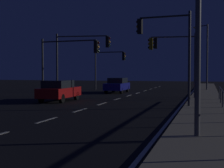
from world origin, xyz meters
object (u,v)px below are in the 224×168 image
object	(u,v)px
traffic_light_mid_right	(68,55)
traffic_light_near_left	(178,52)
traffic_light_far_left	(80,52)
street_lamp_corner	(205,51)
traffic_light_far_center	(109,62)
car	(59,90)
car_oncoming	(117,85)
traffic_light_mid_left	(174,53)
traffic_light_near_right	(167,41)

from	to	relation	value
traffic_light_mid_right	traffic_light_near_left	world-z (taller)	traffic_light_near_left
traffic_light_far_left	street_lamp_corner	bearing A→B (deg)	51.03
traffic_light_far_center	car	bearing A→B (deg)	-87.33
car_oncoming	street_lamp_corner	world-z (taller)	street_lamp_corner
traffic_light_mid_right	traffic_light_far_center	bearing A→B (deg)	92.73
traffic_light_far_left	traffic_light_near_left	size ratio (longest dim) A/B	1.04
traffic_light_mid_left	car	bearing A→B (deg)	-152.50
traffic_light_mid_right	traffic_light_near_right	size ratio (longest dim) A/B	0.90
traffic_light_mid_left	traffic_light_far_center	bearing A→B (deg)	128.65
traffic_light_far_left	street_lamp_corner	xyz separation A→B (m)	(10.40, 12.86, 0.70)
car	traffic_light_far_left	xyz separation A→B (m)	(-0.07, 4.32, 3.14)
car_oncoming	traffic_light_near_left	bearing A→B (deg)	-33.33
traffic_light_far_center	traffic_light_far_left	bearing A→B (deg)	-86.65
traffic_light_near_left	traffic_light_far_center	xyz separation A→B (m)	(-8.89, 8.67, -0.51)
traffic_light_near_left	traffic_light_far_left	bearing A→B (deg)	-165.26
car_oncoming	car	bearing A→B (deg)	-97.86
car	traffic_light_far_left	distance (m)	5.34
traffic_light_mid_left	traffic_light_mid_right	world-z (taller)	traffic_light_mid_left
car_oncoming	traffic_light_mid_left	distance (m)	9.82
traffic_light_mid_left	traffic_light_far_left	xyz separation A→B (m)	(-8.14, 0.13, 0.22)
traffic_light_near_right	traffic_light_near_left	world-z (taller)	traffic_light_near_right
car	traffic_light_far_center	size ratio (longest dim) A/B	0.92
car_oncoming	traffic_light_far_center	xyz separation A→B (m)	(-2.21, 4.27, 2.58)
car	traffic_light_mid_left	size ratio (longest dim) A/B	0.87
traffic_light_mid_right	traffic_light_far_center	distance (m)	13.45
traffic_light_near_left	street_lamp_corner	bearing A→B (deg)	78.68
traffic_light_mid_right	traffic_light_far_left	bearing A→B (deg)	90.15
car_oncoming	traffic_light_mid_right	world-z (taller)	traffic_light_mid_right
traffic_light_near_right	traffic_light_near_left	size ratio (longest dim) A/B	1.07
traffic_light_near_left	traffic_light_far_center	size ratio (longest dim) A/B	1.11
car_oncoming	traffic_light_near_left	world-z (taller)	traffic_light_near_left
traffic_light_mid_left	traffic_light_mid_right	distance (m)	8.50
traffic_light_near_left	traffic_light_near_right	bearing A→B (deg)	-89.73
car	traffic_light_near_left	distance (m)	10.90
traffic_light_mid_right	traffic_light_near_right	bearing A→B (deg)	-24.09
traffic_light_mid_left	traffic_light_far_left	distance (m)	8.14
traffic_light_mid_left	traffic_light_near_right	distance (m)	6.19
car_oncoming	traffic_light_near_right	xyz separation A→B (m)	(6.72, -12.87, 3.31)
street_lamp_corner	traffic_light_near_left	bearing A→B (deg)	-101.32
traffic_light_mid_right	traffic_light_near_right	xyz separation A→B (m)	(8.29, -3.71, 0.60)
traffic_light_near_right	traffic_light_near_left	distance (m)	8.48
traffic_light_near_right	street_lamp_corner	distance (m)	19.28
traffic_light_near_right	traffic_light_far_center	distance (m)	19.35
traffic_light_far_left	traffic_light_mid_right	bearing A→B (deg)	-89.85
traffic_light_mid_left	traffic_light_mid_right	bearing A→B (deg)	-163.11
car	car_oncoming	size ratio (longest dim) A/B	1.00
traffic_light_near_right	traffic_light_far_left	xyz separation A→B (m)	(-8.30, 6.30, -0.17)
traffic_light_far_left	traffic_light_far_center	xyz separation A→B (m)	(-0.63, 10.84, -0.56)
traffic_light_near_right	traffic_light_far_left	distance (m)	10.42
traffic_light_mid_left	traffic_light_near_right	xyz separation A→B (m)	(0.16, -6.18, 0.39)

